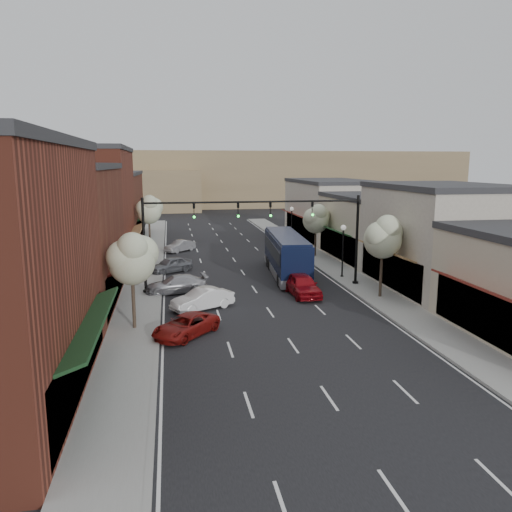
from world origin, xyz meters
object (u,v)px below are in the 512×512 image
tree_right_near (384,236)px  tree_right_far (316,218)px  coach_bus (286,254)px  parked_car_c (176,284)px  lamp_post_far (292,219)px  tree_left_near (132,257)px  parked_car_e (180,246)px  signal_mast_left (177,230)px  parked_car_d (170,265)px  lamp_post_near (343,242)px  red_hatchback (302,285)px  parked_car_a (186,326)px  signal_mast_right (327,227)px  tree_left_far (149,209)px  parked_car_b (202,299)px

tree_right_near → tree_right_far: bearing=90.0°
coach_bus → parked_car_c: coach_bus is taller
tree_right_far → lamp_post_far: (-0.55, 8.06, -0.99)m
tree_right_far → tree_left_near: bearing=-129.7°
tree_right_far → parked_car_e: size_ratio=1.45×
tree_right_far → parked_car_c: size_ratio=1.20×
signal_mast_left → parked_car_d: size_ratio=2.06×
parked_car_c → parked_car_e: (0.67, 17.63, -0.04)m
lamp_post_near → red_hatchback: size_ratio=0.96×
signal_mast_left → red_hatchback: size_ratio=1.78×
coach_bus → parked_car_a: bearing=-117.9°
signal_mast_right → coach_bus: signal_mast_right is taller
signal_mast_left → lamp_post_far: (13.42, 20.00, -1.62)m
lamp_post_near → parked_car_a: (-13.24, -12.03, -2.42)m
coach_bus → tree_right_far: bearing=62.1°
tree_right_far → parked_car_c: tree_right_far is taller
tree_left_near → coach_bus: 17.28m
red_hatchback → parked_car_a: size_ratio=1.10×
signal_mast_left → parked_car_d: (-0.58, 7.13, -3.94)m
parked_car_d → lamp_post_near: bearing=38.0°
red_hatchback → coach_bus: bearing=84.2°
tree_right_far → signal_mast_right: bearing=-102.9°
parked_car_a → parked_car_d: bearing=134.0°
tree_right_near → parked_car_d: (-14.55, 11.18, -3.77)m
tree_left_far → lamp_post_near: (16.05, -15.44, -1.60)m
parked_car_d → signal_mast_right: bearing=25.2°
coach_bus → tree_left_near: bearing=-128.5°
signal_mast_left → tree_left_near: (-2.63, -8.05, -0.40)m
coach_bus → parked_car_b: coach_bus is taller
parked_car_a → parked_car_b: 5.13m
lamp_post_near → parked_car_a: size_ratio=1.05×
coach_bus → parked_car_b: 11.85m
lamp_post_far → red_hatchback: size_ratio=0.96×
lamp_post_far → red_hatchback: lamp_post_far is taller
tree_right_far → parked_car_a: 25.75m
tree_right_far → tree_left_near: size_ratio=0.95×
signal_mast_left → coach_bus: signal_mast_left is taller
lamp_post_far → parked_car_a: bearing=-114.2°
red_hatchback → parked_car_b: 7.63m
signal_mast_right → tree_right_near: size_ratio=1.38×
signal_mast_right → signal_mast_left: 11.24m
tree_left_near → parked_car_b: tree_left_near is taller
tree_left_near → parked_car_a: (2.81, -1.47, -3.64)m
parked_car_b → parked_car_a: bearing=-41.6°
tree_right_near → tree_left_far: bearing=127.0°
tree_right_far → parked_car_b: tree_right_far is taller
parked_car_a → parked_car_c: size_ratio=0.93×
signal_mast_right → parked_car_c: size_ratio=1.82×
signal_mast_left → tree_right_far: 18.39m
lamp_post_far → parked_car_d: 19.16m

